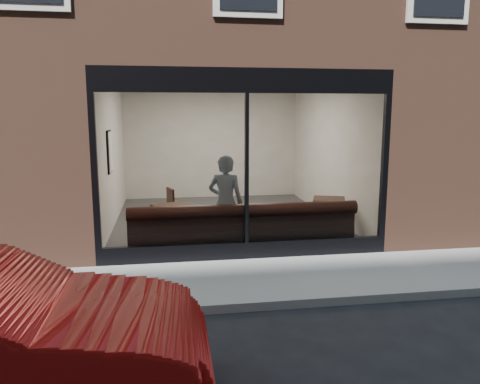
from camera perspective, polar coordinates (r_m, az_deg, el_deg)
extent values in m
plane|color=black|center=(6.26, 4.09, -13.82)|extent=(120.00, 120.00, 0.00)
cube|color=gray|center=(7.16, 2.25, -10.63)|extent=(40.00, 2.00, 0.01)
cube|color=gray|center=(6.19, 4.21, -13.49)|extent=(40.00, 0.10, 0.12)
cube|color=brown|center=(13.82, -19.22, 5.49)|extent=(2.50, 12.00, 3.20)
cube|color=brown|center=(14.53, 11.49, 6.01)|extent=(2.50, 12.00, 3.20)
cube|color=brown|center=(16.66, -4.50, 6.63)|extent=(5.00, 6.00, 3.20)
plane|color=#2D2D30|center=(10.95, -1.85, -3.34)|extent=(6.00, 6.00, 0.00)
plane|color=white|center=(10.69, -1.95, 13.46)|extent=(6.00, 6.00, 0.00)
plane|color=beige|center=(13.66, -3.48, 5.97)|extent=(5.00, 0.00, 5.00)
plane|color=beige|center=(10.68, -15.32, 4.58)|extent=(0.00, 6.00, 6.00)
plane|color=beige|center=(11.28, 10.80, 5.01)|extent=(0.00, 6.00, 6.00)
cube|color=black|center=(8.09, 0.79, -7.12)|extent=(5.00, 0.10, 0.30)
cube|color=black|center=(7.76, 0.84, 13.45)|extent=(5.00, 0.10, 0.40)
cube|color=black|center=(7.80, 0.82, 2.77)|extent=(0.06, 0.10, 2.50)
plane|color=white|center=(7.77, 0.85, 2.74)|extent=(4.80, 0.00, 4.80)
cube|color=#321812|center=(8.45, 0.33, -5.86)|extent=(4.00, 0.55, 0.45)
imported|color=#89A0B6|center=(8.44, -1.77, -1.34)|extent=(0.74, 0.62, 1.75)
cube|color=#311F13|center=(8.89, -8.13, -1.76)|extent=(0.87, 0.87, 0.04)
cube|color=#311F13|center=(9.68, 10.80, -0.89)|extent=(0.81, 0.81, 0.04)
cube|color=#311F13|center=(9.80, -9.46, -3.71)|extent=(0.52, 0.52, 0.04)
cube|color=white|center=(10.02, -15.51, 4.77)|extent=(0.02, 0.61, 0.82)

